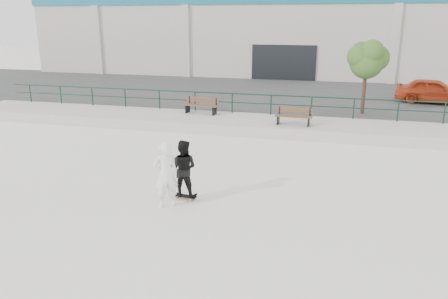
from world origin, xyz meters
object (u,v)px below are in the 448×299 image
(tree, at_px, (368,58))
(seated_skater, at_px, (166,175))
(bench_right, at_px, (294,117))
(standing_skater, at_px, (183,168))
(skateboard, at_px, (184,196))
(bench_left, at_px, (201,105))
(red_car, at_px, (434,91))

(tree, xyz_separation_m, seated_skater, (-5.88, -12.26, -2.32))
(bench_right, height_order, standing_skater, standing_skater)
(seated_skater, bearing_deg, skateboard, -146.70)
(bench_left, relative_size, skateboard, 2.30)
(bench_right, relative_size, red_car, 0.42)
(bench_right, distance_m, tree, 5.23)
(bench_right, bearing_deg, bench_left, 168.51)
(tree, height_order, skateboard, tree)
(red_car, relative_size, skateboard, 5.13)
(bench_left, distance_m, skateboard, 9.86)
(tree, xyz_separation_m, standing_skater, (-5.60, -11.60, -2.32))
(skateboard, height_order, standing_skater, standing_skater)
(red_car, xyz_separation_m, skateboard, (-9.61, -15.58, -1.13))
(bench_left, xyz_separation_m, red_car, (12.01, 6.06, 0.29))
(bench_left, bearing_deg, red_car, 33.53)
(standing_skater, height_order, seated_skater, seated_skater)
(seated_skater, bearing_deg, red_car, -154.98)
(bench_left, bearing_deg, tree, 21.28)
(bench_right, bearing_deg, red_car, 49.53)
(red_car, bearing_deg, standing_skater, 157.90)
(skateboard, height_order, seated_skater, seated_skater)
(bench_left, height_order, skateboard, bench_left)
(skateboard, xyz_separation_m, seated_skater, (-0.28, -0.66, 0.89))
(tree, bearing_deg, bench_left, -165.50)
(bench_left, bearing_deg, skateboard, -69.08)
(skateboard, bearing_deg, bench_left, 111.98)
(tree, bearing_deg, standing_skater, -115.77)
(bench_right, bearing_deg, tree, 50.62)
(tree, relative_size, standing_skater, 2.16)
(bench_right, relative_size, standing_skater, 0.99)
(tree, bearing_deg, skateboard, -115.77)
(tree, distance_m, seated_skater, 13.80)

